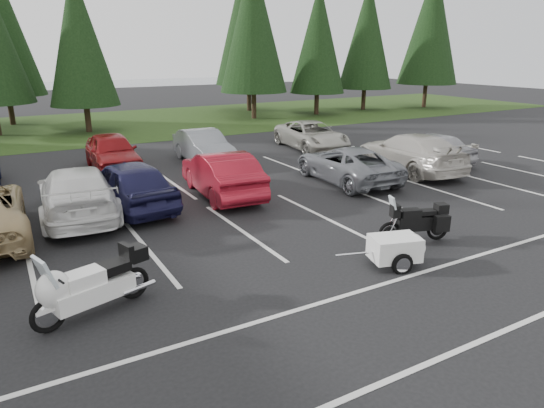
{
  "coord_description": "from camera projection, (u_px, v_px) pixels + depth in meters",
  "views": [
    {
      "loc": [
        -5.13,
        -10.58,
        4.86
      ],
      "look_at": [
        0.64,
        -0.5,
        1.19
      ],
      "focal_mm": 32.0,
      "sensor_mm": 36.0,
      "label": 1
    }
  ],
  "objects": [
    {
      "name": "cargo_trailer",
      "position": [
        394.0,
        251.0,
        11.37
      ],
      "size": [
        1.81,
        1.34,
        0.75
      ],
      "primitive_type": null,
      "rotation": [
        0.0,
        0.0,
        -0.29
      ],
      "color": "white",
      "rests_on": "ground"
    },
    {
      "name": "car_near_5",
      "position": [
        222.0,
        174.0,
        16.86
      ],
      "size": [
        2.06,
        4.86,
        1.56
      ],
      "primitive_type": "imported",
      "rotation": [
        0.0,
        0.0,
        3.05
      ],
      "color": "maroon",
      "rests_on": "ground"
    },
    {
      "name": "car_far_3",
      "position": [
        204.0,
        147.0,
        21.84
      ],
      "size": [
        1.68,
        4.5,
        1.47
      ],
      "primitive_type": "imported",
      "rotation": [
        0.0,
        0.0,
        -0.03
      ],
      "color": "gray",
      "rests_on": "ground"
    },
    {
      "name": "adventure_motorcycle",
      "position": [
        415.0,
        218.0,
        12.75
      ],
      "size": [
        2.29,
        1.42,
        1.32
      ],
      "primitive_type": null,
      "rotation": [
        0.0,
        0.0,
        -0.33
      ],
      "color": "black",
      "rests_on": "ground"
    },
    {
      "name": "touring_motorcycle",
      "position": [
        92.0,
        279.0,
        9.16
      ],
      "size": [
        2.79,
        1.57,
        1.48
      ],
      "primitive_type": null,
      "rotation": [
        0.0,
        0.0,
        0.3
      ],
      "color": "white",
      "rests_on": "ground"
    },
    {
      "name": "car_far_4",
      "position": [
        312.0,
        135.0,
        25.03
      ],
      "size": [
        2.83,
        5.25,
        1.4
      ],
      "primitive_type": "imported",
      "rotation": [
        0.0,
        0.0,
        -0.1
      ],
      "color": "#A5A297",
      "rests_on": "ground"
    },
    {
      "name": "car_near_3",
      "position": [
        78.0,
        192.0,
        14.68
      ],
      "size": [
        2.66,
        5.49,
        1.54
      ],
      "primitive_type": "imported",
      "rotation": [
        0.0,
        0.0,
        3.05
      ],
      "color": "white",
      "rests_on": "ground"
    },
    {
      "name": "car_far_2",
      "position": [
        112.0,
        152.0,
        20.54
      ],
      "size": [
        1.97,
        4.61,
        1.55
      ],
      "primitive_type": "imported",
      "rotation": [
        0.0,
        0.0,
        -0.03
      ],
      "color": "maroon",
      "rests_on": "ground"
    },
    {
      "name": "conifer_9",
      "position": [
        431.0,
        24.0,
        41.87
      ],
      "size": [
        5.19,
        5.19,
        12.1
      ],
      "color": "#332316",
      "rests_on": "ground"
    },
    {
      "name": "lake_water",
      "position": [
        74.0,
        92.0,
        60.06
      ],
      "size": [
        70.0,
        50.0,
        0.02
      ],
      "primitive_type": "cube",
      "color": "slate",
      "rests_on": "ground"
    },
    {
      "name": "conifer_5",
      "position": [
        79.0,
        38.0,
        28.83
      ],
      "size": [
        4.14,
        4.14,
        9.63
      ],
      "color": "#332316",
      "rests_on": "ground"
    },
    {
      "name": "car_near_6",
      "position": [
        347.0,
        164.0,
        18.74
      ],
      "size": [
        2.55,
        5.04,
        1.37
      ],
      "primitive_type": "imported",
      "rotation": [
        0.0,
        0.0,
        3.08
      ],
      "color": "slate",
      "rests_on": "ground"
    },
    {
      "name": "stall_markings",
      "position": [
        211.0,
        223.0,
        14.3
      ],
      "size": [
        32.0,
        16.0,
        0.01
      ],
      "primitive_type": "cube",
      "color": "silver",
      "rests_on": "ground"
    },
    {
      "name": "conifer_8",
      "position": [
        367.0,
        35.0,
        40.38
      ],
      "size": [
        4.53,
        4.53,
        10.56
      ],
      "color": "#332316",
      "rests_on": "ground"
    },
    {
      "name": "conifer_7",
      "position": [
        318.0,
        38.0,
        37.22
      ],
      "size": [
        4.27,
        4.27,
        9.94
      ],
      "color": "#332316",
      "rests_on": "ground"
    },
    {
      "name": "car_near_8",
      "position": [
        430.0,
        147.0,
        21.85
      ],
      "size": [
        2.05,
        4.31,
        1.42
      ],
      "primitive_type": "imported",
      "rotation": [
        0.0,
        0.0,
        3.23
      ],
      "color": "#A4A3A8",
      "rests_on": "ground"
    },
    {
      "name": "conifer_6",
      "position": [
        253.0,
        24.0,
        34.59
      ],
      "size": [
        4.93,
        4.93,
        11.48
      ],
      "color": "#332316",
      "rests_on": "ground"
    },
    {
      "name": "ground",
      "position": [
        241.0,
        246.0,
        12.65
      ],
      "size": [
        120.0,
        120.0,
        0.0
      ],
      "primitive_type": "plane",
      "color": "black",
      "rests_on": "ground"
    },
    {
      "name": "car_near_4",
      "position": [
        129.0,
        184.0,
        15.46
      ],
      "size": [
        2.35,
        4.88,
        1.61
      ],
      "primitive_type": "imported",
      "rotation": [
        0.0,
        0.0,
        3.24
      ],
      "color": "#18173B",
      "rests_on": "ground"
    },
    {
      "name": "grass_strip",
      "position": [
        83.0,
        127.0,
        32.51
      ],
      "size": [
        80.0,
        16.0,
        0.01
      ],
      "primitive_type": "cube",
      "color": "#1E3310",
      "rests_on": "ground"
    },
    {
      "name": "car_near_7",
      "position": [
        409.0,
        152.0,
        20.31
      ],
      "size": [
        2.71,
        5.67,
        1.59
      ],
      "primitive_type": "imported",
      "rotation": [
        0.0,
        0.0,
        3.05
      ],
      "color": "beige",
      "rests_on": "ground"
    },
    {
      "name": "conifer_back_c",
      "position": [
        248.0,
        17.0,
        39.2
      ],
      "size": [
        5.5,
        5.5,
        12.81
      ],
      "color": "#332316",
      "rests_on": "ground"
    }
  ]
}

